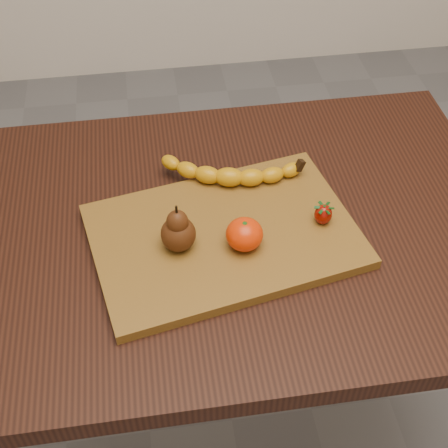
{
  "coord_description": "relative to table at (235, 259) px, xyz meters",
  "views": [
    {
      "loc": [
        -0.13,
        -0.77,
        1.57
      ],
      "look_at": [
        -0.03,
        -0.04,
        0.8
      ],
      "focal_mm": 50.0,
      "sensor_mm": 36.0,
      "label": 1
    }
  ],
  "objects": [
    {
      "name": "ground",
      "position": [
        0.0,
        0.0,
        -0.66
      ],
      "size": [
        3.5,
        3.5,
        0.0
      ],
      "primitive_type": "plane",
      "color": "slate",
      "rests_on": "ground"
    },
    {
      "name": "table",
      "position": [
        0.0,
        0.0,
        0.0
      ],
      "size": [
        1.0,
        0.7,
        0.76
      ],
      "color": "black",
      "rests_on": "ground"
    },
    {
      "name": "banana",
      "position": [
        0.0,
        0.08,
        0.14
      ],
      "size": [
        0.24,
        0.11,
        0.04
      ],
      "primitive_type": null,
      "rotation": [
        0.0,
        0.0,
        -0.24
      ],
      "color": "#CA8D09",
      "rests_on": "cutting_board"
    },
    {
      "name": "pear",
      "position": [
        -0.11,
        -0.06,
        0.16
      ],
      "size": [
        0.07,
        0.07,
        0.09
      ],
      "primitive_type": null,
      "rotation": [
        0.0,
        0.0,
        -0.31
      ],
      "color": "#45210B",
      "rests_on": "cutting_board"
    },
    {
      "name": "cutting_board",
      "position": [
        -0.03,
        -0.04,
        0.11
      ],
      "size": [
        0.5,
        0.38,
        0.02
      ],
      "primitive_type": "cube",
      "rotation": [
        0.0,
        0.0,
        0.2
      ],
      "color": "brown",
      "rests_on": "table"
    },
    {
      "name": "strawberry",
      "position": [
        0.15,
        -0.04,
        0.14
      ],
      "size": [
        0.04,
        0.04,
        0.04
      ],
      "primitive_type": null,
      "rotation": [
        0.0,
        0.0,
        -0.23
      ],
      "color": "#860C03",
      "rests_on": "cutting_board"
    },
    {
      "name": "mandarin",
      "position": [
        0.0,
        -0.07,
        0.14
      ],
      "size": [
        0.07,
        0.07,
        0.05
      ],
      "primitive_type": "ellipsoid",
      "rotation": [
        0.0,
        0.0,
        -0.17
      ],
      "color": "red",
      "rests_on": "cutting_board"
    }
  ]
}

